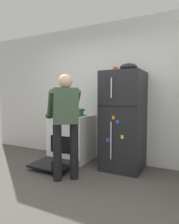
# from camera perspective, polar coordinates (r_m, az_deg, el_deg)

# --- Properties ---
(ground) EXTENTS (8.00, 8.00, 0.00)m
(ground) POSITION_cam_1_polar(r_m,az_deg,el_deg) (2.79, -13.51, -22.86)
(ground) COLOR #4C4742
(kitchen_wall_back) EXTENTS (6.00, 0.10, 2.70)m
(kitchen_wall_back) POSITION_cam_1_polar(r_m,az_deg,el_deg) (4.15, 4.23, 5.38)
(kitchen_wall_back) COLOR silver
(kitchen_wall_back) RESTS_ON ground
(refrigerator) EXTENTS (0.68, 0.72, 1.70)m
(refrigerator) POSITION_cam_1_polar(r_m,az_deg,el_deg) (3.63, 9.37, -2.42)
(refrigerator) COLOR black
(refrigerator) RESTS_ON ground
(stove_range) EXTENTS (0.76, 1.21, 0.90)m
(stove_range) POSITION_cam_1_polar(r_m,az_deg,el_deg) (4.14, -5.13, -7.31)
(stove_range) COLOR white
(stove_range) RESTS_ON ground
(person_cook) EXTENTS (0.68, 0.71, 1.60)m
(person_cook) POSITION_cam_1_polar(r_m,az_deg,el_deg) (3.14, -6.75, -1.45)
(person_cook) COLOR black
(person_cook) RESTS_ON ground
(red_pot) EXTENTS (0.35, 0.25, 0.14)m
(red_pot) POSITION_cam_1_polar(r_m,az_deg,el_deg) (3.96, -3.48, -0.06)
(red_pot) COLOR #236638
(red_pot) RESTS_ON stove_range
(coffee_mug) EXTENTS (0.11, 0.08, 0.10)m
(coffee_mug) POSITION_cam_1_polar(r_m,az_deg,el_deg) (3.75, 7.15, 11.55)
(coffee_mug) COLOR #B24C1E
(coffee_mug) RESTS_ON refrigerator
(pepper_mill) EXTENTS (0.05, 0.05, 0.19)m
(pepper_mill) POSITION_cam_1_polar(r_m,az_deg,el_deg) (4.41, -6.92, 0.72)
(pepper_mill) COLOR brown
(pepper_mill) RESTS_ON stove_range
(mixing_bowl) EXTENTS (0.30, 0.30, 0.13)m
(mixing_bowl) POSITION_cam_1_polar(r_m,az_deg,el_deg) (3.62, 10.77, 12.07)
(mixing_bowl) COLOR black
(mixing_bowl) RESTS_ON refrigerator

